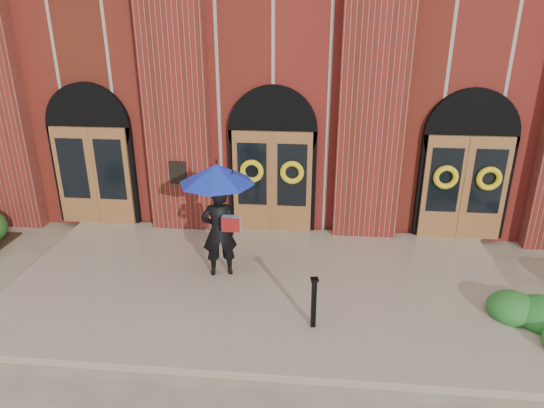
# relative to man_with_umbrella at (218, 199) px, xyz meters

# --- Properties ---
(ground) EXTENTS (90.00, 90.00, 0.00)m
(ground) POSITION_rel_man_with_umbrella_xyz_m (0.85, -0.42, -1.81)
(ground) COLOR tan
(ground) RESTS_ON ground
(landing) EXTENTS (10.00, 5.30, 0.15)m
(landing) POSITION_rel_man_with_umbrella_xyz_m (0.85, -0.27, -1.74)
(landing) COLOR gray
(landing) RESTS_ON ground
(church_building) EXTENTS (16.20, 12.53, 7.00)m
(church_building) POSITION_rel_man_with_umbrella_xyz_m (0.85, 8.36, 1.69)
(church_building) COLOR maroon
(church_building) RESTS_ON ground
(man_with_umbrella) EXTENTS (1.85, 1.85, 2.38)m
(man_with_umbrella) POSITION_rel_man_with_umbrella_xyz_m (0.00, 0.00, 0.00)
(man_with_umbrella) COLOR black
(man_with_umbrella) RESTS_ON landing
(metal_post) EXTENTS (0.15, 0.15, 0.95)m
(metal_post) POSITION_rel_man_with_umbrella_xyz_m (1.95, -1.65, -1.17)
(metal_post) COLOR black
(metal_post) RESTS_ON landing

